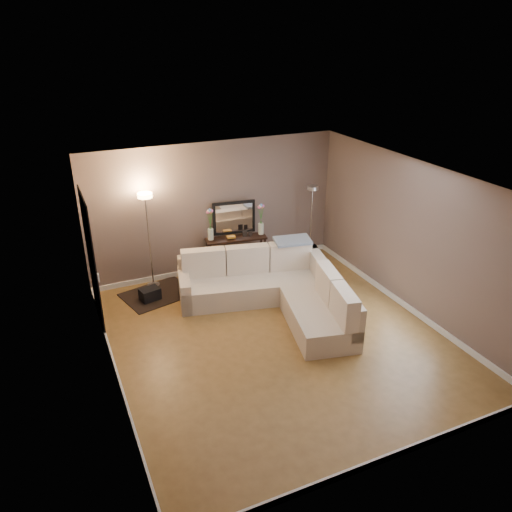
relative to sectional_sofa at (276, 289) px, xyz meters
name	(u,v)px	position (x,y,z in m)	size (l,w,h in m)	color
floor	(276,338)	(-0.43, -0.92, -0.35)	(5.00, 5.50, 0.01)	olive
ceiling	(280,179)	(-0.43, -0.92, 2.26)	(5.00, 5.50, 0.01)	white
wall_back	(215,208)	(-0.43, 1.84, 0.96)	(5.00, 0.02, 2.60)	#746159
wall_front	(397,371)	(-0.43, -3.68, 0.96)	(5.00, 0.02, 2.60)	#746159
wall_left	(105,299)	(-2.94, -0.92, 0.96)	(0.02, 5.50, 2.60)	#746159
wall_right	(413,238)	(2.08, -0.92, 0.96)	(0.02, 5.50, 2.60)	#746159
baseboard_back	(218,266)	(-0.43, 1.82, -0.29)	(5.00, 0.03, 0.10)	white
baseboard_front	(383,459)	(-0.43, -3.65, -0.29)	(5.00, 0.03, 0.10)	white
baseboard_left	(118,376)	(-2.91, -0.92, -0.29)	(0.03, 5.50, 0.10)	white
baseboard_right	(402,303)	(2.06, -0.92, -0.29)	(0.03, 5.50, 0.10)	white
doorway	(92,261)	(-2.91, 0.78, 0.76)	(0.02, 1.20, 2.20)	black
switch_plate	(99,278)	(-2.91, -0.07, 0.86)	(0.02, 0.08, 0.12)	white
sectional_sofa	(276,289)	(0.00, 0.00, 0.00)	(2.75, 3.01, 0.92)	beige
throw_blanket	(293,241)	(0.59, 0.53, 0.61)	(0.66, 0.38, 0.05)	#7D8CA1
console_table	(233,253)	(-0.19, 1.55, 0.07)	(1.23, 0.48, 0.74)	black
leaning_mirror	(234,218)	(-0.10, 1.69, 0.76)	(0.84, 0.15, 0.66)	black
table_decor	(236,236)	(-0.12, 1.50, 0.45)	(0.51, 0.15, 0.12)	orange
flower_vase_left	(210,227)	(-0.62, 1.60, 0.69)	(0.14, 0.12, 0.63)	silver
flower_vase_right	(261,221)	(0.39, 1.47, 0.69)	(0.14, 0.12, 0.63)	silver
floor_lamp_lit	(147,222)	(-1.80, 1.61, 0.96)	(0.32, 0.32, 1.85)	silver
floor_lamp_unlit	(312,209)	(1.49, 1.41, 0.81)	(0.24, 0.24, 1.63)	silver
charcoal_rug	(158,294)	(-1.81, 1.25, -0.33)	(1.20, 0.90, 0.02)	black
black_bag	(150,294)	(-1.98, 1.10, -0.22)	(0.34, 0.24, 0.22)	black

